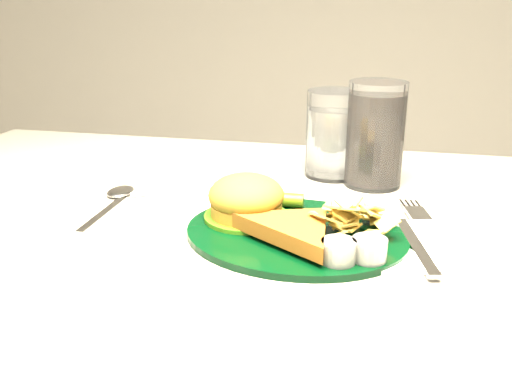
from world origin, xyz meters
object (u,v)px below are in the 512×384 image
cola_glass (375,135)px  fork_napkin (415,241)px  dinner_plate (296,214)px  water_glass (334,134)px

cola_glass → fork_napkin: (0.05, -0.21, -0.07)m
dinner_plate → cola_glass: size_ratio=1.71×
dinner_plate → fork_napkin: dinner_plate is taller
fork_napkin → dinner_plate: bearing=169.2°
dinner_plate → cola_glass: bearing=77.2°
dinner_plate → water_glass: 0.25m
water_glass → fork_napkin: 0.28m
dinner_plate → fork_napkin: 0.14m
fork_napkin → cola_glass: bearing=91.9°
water_glass → fork_napkin: bearing=-64.5°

